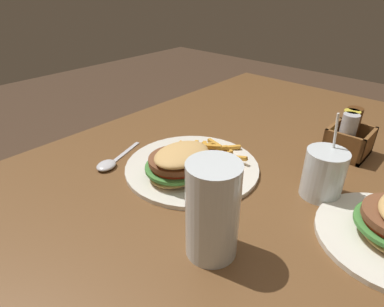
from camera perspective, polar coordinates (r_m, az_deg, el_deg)
dining_table at (r=0.70m, az=7.50°, el=-14.53°), size 1.69×1.07×0.78m
meal_plate_near at (r=0.72m, az=-1.05°, el=-1.88°), size 0.31×0.31×0.09m
beer_glass at (r=0.50m, az=3.65°, el=-10.32°), size 0.08×0.08×0.17m
juice_glass at (r=0.70m, az=22.32°, el=-3.53°), size 0.08×0.08×0.17m
spoon at (r=0.79m, az=-14.64°, el=-1.80°), size 0.16×0.08×0.01m
condiment_caddy at (r=0.89m, az=26.03°, el=2.75°), size 0.10×0.10×0.11m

